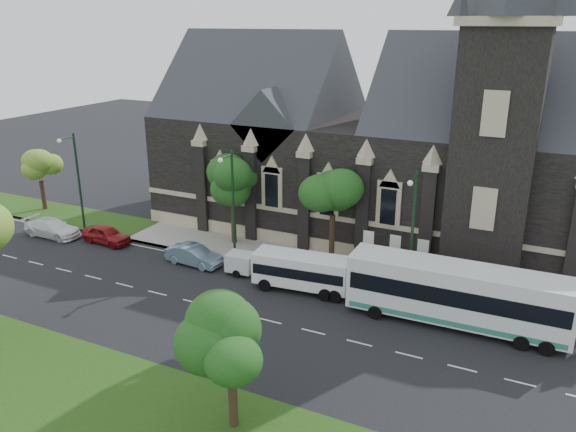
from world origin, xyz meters
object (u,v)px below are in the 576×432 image
Objects in this scene: tree_walk_far at (42,165)px; banner_flag_left at (366,247)px; box_trailer at (241,262)px; car_far_red at (106,235)px; tree_park_east at (236,339)px; shuttle_bus at (302,270)px; banner_flag_center at (392,252)px; tree_walk_left at (236,179)px; street_lamp_near at (412,228)px; sedan at (194,255)px; street_lamp_far at (77,177)px; banner_flag_right at (420,257)px; car_far_white at (52,228)px; tree_walk_right at (337,192)px; street_lamp_mid at (232,201)px; tour_coach at (457,294)px.

tree_walk_far is 34.20m from banner_flag_left.
box_trailer reaches higher than car_far_red.
tree_park_east is 1.57× the size of banner_flag_left.
tree_walk_far is at bearing 164.53° from shuttle_bus.
car_far_red is (-24.25, -3.20, -1.60)m from banner_flag_center.
banner_flag_left reaches higher than shuttle_bus.
tree_walk_left is 1.22× the size of tree_walk_far.
sedan is at bearing -173.91° from street_lamp_near.
street_lamp_far reaches higher than shuttle_bus.
street_lamp_near is (37.82, -3.08, 0.49)m from tree_walk_far.
tree_park_east reaches higher than banner_flag_left.
banner_flag_right reaches higher than car_far_white.
street_lamp_far is 28.48m from banner_flag_center.
banner_flag_left is (34.11, -1.18, -2.24)m from tree_walk_far.
street_lamp_near is at bearing -98.56° from banner_flag_right.
street_lamp_far is at bearing 168.84° from shuttle_bus.
car_far_white is (-27.73, -4.04, -1.60)m from banner_flag_left.
box_trailer is at bearing -5.23° from street_lamp_far.
street_lamp_near is (6.79, -3.62, -0.71)m from tree_walk_right.
sedan is (13.45, -1.77, -4.34)m from street_lamp_far.
street_lamp_near is 1.00× the size of street_lamp_far.
tree_walk_left reaches higher than car_far_red.
car_far_red is at bearing 171.60° from shuttle_bus.
sedan is (-16.55, -1.77, -4.34)m from street_lamp_near.
tree_walk_left is at bearing 120.87° from tree_park_east.
tree_park_east is 0.70× the size of street_lamp_far.
street_lamp_mid is 0.66× the size of tour_coach.
car_far_white reaches higher than car_far_red.
box_trailer is at bearing 176.18° from tour_coach.
tree_walk_left reaches higher than banner_flag_center.
car_far_white is (-31.45, -2.13, -4.33)m from street_lamp_near.
tour_coach is (5.36, -4.26, -0.24)m from banner_flag_center.
banner_flag_center reaches higher than box_trailer.
tree_park_east is at bearing -119.16° from tour_coach.
tree_park_east is at bearing -96.57° from banner_flag_center.
tree_walk_left is (-9.01, -0.01, -0.08)m from tree_walk_right.
sedan is (21.27, -4.85, -3.84)m from tree_walk_far.
street_lamp_mid is at bearing -172.40° from banner_flag_right.
sedan is (-20.20, 0.58, -1.37)m from tour_coach.
tree_walk_far is 1.38× the size of car_far_red.
street_lamp_mid is at bearing 171.22° from tour_coach.
banner_flag_left and banner_flag_center have the same top height.
tree_park_east is 2.06× the size of box_trailer.
tree_walk_right reaches higher than car_far_white.
tree_walk_right reaches higher than tree_walk_far.
banner_flag_right is 13.20m from box_trailer.
car_far_white is at bearing -172.26° from banner_flag_center.
banner_flag_left is 28.07m from car_far_white.
banner_flag_center is at bearing -18.64° from tree_walk_right.
car_far_red is at bearing -177.16° from street_lamp_near.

